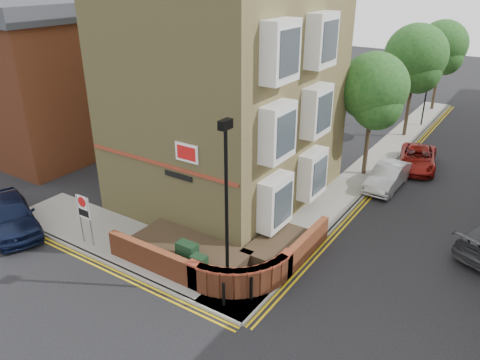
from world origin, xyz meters
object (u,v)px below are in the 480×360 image
Objects in this scene: zone_sign at (84,211)px; navy_hatchback at (10,215)px; utility_cabinet_large at (188,257)px; lamppost at (227,209)px; silver_car_near at (388,176)px.

zone_sign is 4.03m from navy_hatchback.
utility_cabinet_large is 4.86m from zone_sign.
lamppost is at bearing 6.07° from zone_sign.
utility_cabinet_large is 0.31× the size of silver_car_near.
navy_hatchback reaches higher than utility_cabinet_large.
lamppost is 5.25× the size of utility_cabinet_large.
lamppost is 2.86× the size of zone_sign.
lamppost is 1.61× the size of silver_car_near.
utility_cabinet_large is 8.70m from navy_hatchback.
utility_cabinet_large is (-1.90, 0.10, -2.62)m from lamppost.
navy_hatchback is at bearing -165.31° from zone_sign.
navy_hatchback is (-8.51, -1.80, 0.07)m from utility_cabinet_large.
utility_cabinet_large is 0.55× the size of zone_sign.
utility_cabinet_large is at bearing -56.41° from navy_hatchback.
silver_car_near is at bearing -20.78° from navy_hatchback.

